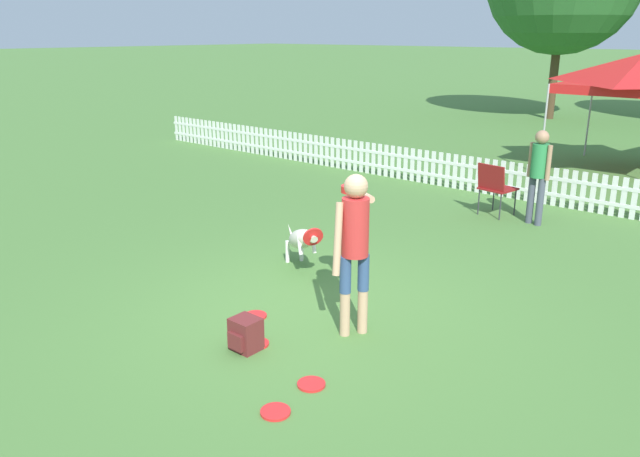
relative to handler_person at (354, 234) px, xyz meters
name	(u,v)px	position (x,y,z in m)	size (l,w,h in m)	color
ground_plane	(315,312)	(-0.62, 0.09, -1.10)	(240.00, 240.00, 0.00)	#4C7A38
handler_person	(354,234)	(0.00, 0.00, 0.00)	(0.82, 1.04, 1.74)	tan
leaping_dog	(302,239)	(-1.60, 0.96, -0.65)	(1.16, 0.80, 0.76)	beige
frisbee_near_handler	(311,384)	(0.37, -1.10, -1.09)	(0.26, 0.26, 0.02)	red
frisbee_near_dog	(256,344)	(-0.57, -0.89, -1.09)	(0.26, 0.26, 0.02)	red
frisbee_midfield	(275,412)	(0.43, -1.63, -1.09)	(0.26, 0.26, 0.02)	red
frisbee_far_scatter	(255,316)	(-1.06, -0.44, -1.09)	(0.26, 0.26, 0.02)	red
backpack_on_grass	(245,334)	(-0.58, -1.03, -0.93)	(0.28, 0.29, 0.34)	maroon
picket_fence	(537,184)	(-0.62, 6.43, -0.75)	(22.01, 0.04, 0.71)	white
folding_chair_blue_left	(495,185)	(-0.83, 5.07, -0.54)	(0.60, 0.62, 0.93)	#333338
spectator_standing	(539,169)	(-0.09, 5.07, -0.15)	(0.41, 0.27, 1.57)	#474C5B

